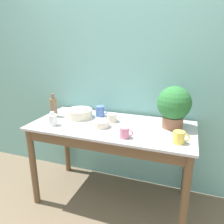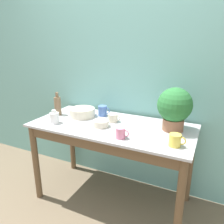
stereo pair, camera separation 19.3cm
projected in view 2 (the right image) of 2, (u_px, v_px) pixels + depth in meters
name	position (u px, v px, depth m)	size (l,w,h in m)	color
ground_plane	(95.00, 222.00, 1.91)	(12.00, 12.00, 0.00)	brown
wall_back	(129.00, 74.00, 2.19)	(6.00, 0.05, 2.40)	#70ADA8
counter_table	(111.00, 140.00, 1.99)	(1.45, 0.69, 0.79)	brown
potted_plant	(175.00, 107.00, 1.79)	(0.29, 0.29, 0.36)	#8C5B42
bowl_wash_large	(82.00, 112.00, 2.17)	(0.25, 0.25, 0.08)	beige
bottle_tall	(58.00, 105.00, 2.21)	(0.07, 0.07, 0.23)	brown
bottle_short	(54.00, 118.00, 1.99)	(0.09, 0.09, 0.13)	white
mug_blue	(103.00, 111.00, 2.19)	(0.12, 0.09, 0.10)	#4C70B7
mug_pink	(121.00, 133.00, 1.68)	(0.11, 0.08, 0.08)	pink
mug_cream	(113.00, 118.00, 2.03)	(0.12, 0.09, 0.08)	beige
mug_yellow	(175.00, 140.00, 1.55)	(0.12, 0.08, 0.09)	#E5CC4C
bowl_small_cream	(101.00, 123.00, 1.92)	(0.14, 0.14, 0.06)	beige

